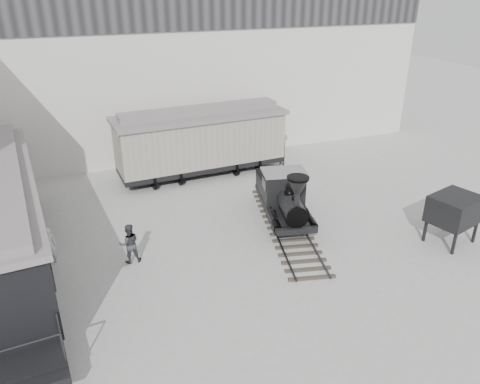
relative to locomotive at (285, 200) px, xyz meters
name	(u,v)px	position (x,y,z in m)	size (l,w,h in m)	color
ground	(274,273)	(-2.31, -3.86, -1.16)	(90.00, 90.00, 0.00)	#9E9E9B
north_wall	(176,71)	(-2.31, 11.13, 4.40)	(34.00, 2.51, 11.00)	silver
locomotive	(285,200)	(0.00, 0.00, 0.00)	(3.82, 9.08, 3.13)	black
boxcar	(201,140)	(-1.98, 7.29, 1.01)	(10.24, 3.72, 4.13)	black
visitor_a	(49,245)	(-10.67, 0.16, -0.33)	(0.60, 0.40, 1.66)	beige
visitor_b	(129,244)	(-7.56, -0.95, -0.28)	(0.85, 0.66, 1.75)	#37383D
coal_hopper	(454,213)	(6.09, -4.40, 0.31)	(2.44, 2.18, 2.24)	black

